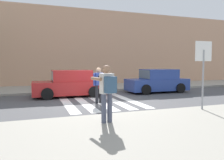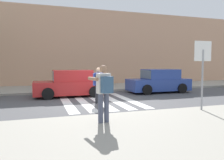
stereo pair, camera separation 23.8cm
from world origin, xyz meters
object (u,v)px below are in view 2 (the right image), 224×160
object	(u,v)px
parked_car_red	(71,84)
parked_car_blue	(159,82)
stop_sign	(203,60)
pedestrian_crossing	(99,83)
photographer_with_backpack	(104,89)

from	to	relation	value
parked_car_red	parked_car_blue	bearing A→B (deg)	-0.00
stop_sign	parked_car_blue	xyz separation A→B (m)	(1.64, 6.02, -1.33)
pedestrian_crossing	parked_car_blue	size ratio (longest dim) A/B	0.42
photographer_with_backpack	parked_car_blue	size ratio (longest dim) A/B	0.42
stop_sign	photographer_with_backpack	world-z (taller)	stop_sign
stop_sign	photographer_with_backpack	xyz separation A→B (m)	(-4.10, -0.63, -0.89)
pedestrian_crossing	parked_car_red	world-z (taller)	pedestrian_crossing
photographer_with_backpack	parked_car_red	world-z (taller)	photographer_with_backpack
stop_sign	parked_car_blue	size ratio (longest dim) A/B	0.64
photographer_with_backpack	pedestrian_crossing	xyz separation A→B (m)	(0.88, 3.98, -0.19)
photographer_with_backpack	parked_car_blue	world-z (taller)	photographer_with_backpack
stop_sign	pedestrian_crossing	bearing A→B (deg)	133.92
stop_sign	photographer_with_backpack	distance (m)	4.24
stop_sign	photographer_with_backpack	size ratio (longest dim) A/B	1.53
stop_sign	parked_car_blue	world-z (taller)	stop_sign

